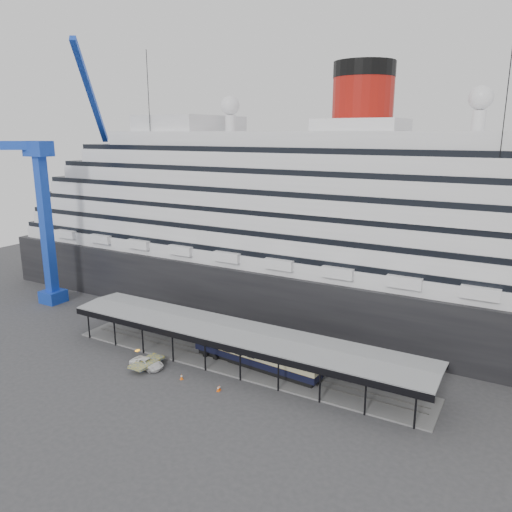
{
  "coord_description": "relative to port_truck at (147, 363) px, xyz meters",
  "views": [
    {
      "loc": [
        35.23,
        -51.64,
        32.73
      ],
      "look_at": [
        1.3,
        8.0,
        15.67
      ],
      "focal_mm": 35.0,
      "sensor_mm": 36.0,
      "label": 1
    }
  ],
  "objects": [
    {
      "name": "cruise_ship",
      "position": [
        10.67,
        34.59,
        17.64
      ],
      "size": [
        130.0,
        30.0,
        43.9
      ],
      "color": "black",
      "rests_on": "ground"
    },
    {
      "name": "platform_canopy",
      "position": [
        10.62,
        7.59,
        1.66
      ],
      "size": [
        56.0,
        9.18,
        5.3
      ],
      "color": "slate",
      "rests_on": "ground"
    },
    {
      "name": "crane_blue",
      "position": [
        -34.5,
        13.21,
        19.25
      ],
      "size": [
        22.63,
        19.19,
        47.6
      ],
      "color": "blue",
      "rests_on": "ground"
    },
    {
      "name": "traffic_cone_mid",
      "position": [
        12.55,
        -0.17,
        -0.35
      ],
      "size": [
        0.44,
        0.44,
        0.73
      ],
      "rotation": [
        0.0,
        0.0,
        -0.18
      ],
      "color": "#E4500C",
      "rests_on": "ground"
    },
    {
      "name": "ground",
      "position": [
        10.62,
        2.59,
        -0.71
      ],
      "size": [
        200.0,
        200.0,
        0.0
      ],
      "primitive_type": "plane",
      "color": "#343437",
      "rests_on": "ground"
    },
    {
      "name": "pullman_carriage",
      "position": [
        13.5,
        7.59,
        1.73
      ],
      "size": [
        20.37,
        4.26,
        19.86
      ],
      "rotation": [
        0.0,
        0.0,
        -0.08
      ],
      "color": "black",
      "rests_on": "ground"
    },
    {
      "name": "port_truck",
      "position": [
        0.0,
        0.0,
        0.0
      ],
      "size": [
        5.1,
        2.37,
        1.41
      ],
      "primitive_type": "imported",
      "rotation": [
        0.0,
        0.0,
        1.57
      ],
      "color": "white",
      "rests_on": "ground"
    },
    {
      "name": "traffic_cone_left",
      "position": [
        6.43,
        -0.3,
        -0.31
      ],
      "size": [
        0.54,
        0.54,
        0.8
      ],
      "rotation": [
        0.0,
        0.0,
        -0.41
      ],
      "color": "orange",
      "rests_on": "ground"
    },
    {
      "name": "traffic_cone_right",
      "position": [
        12.57,
        -0.5,
        -0.32
      ],
      "size": [
        0.47,
        0.47,
        0.78
      ],
      "rotation": [
        0.0,
        0.0,
        0.2
      ],
      "color": "#F95F0D",
      "rests_on": "ground"
    }
  ]
}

